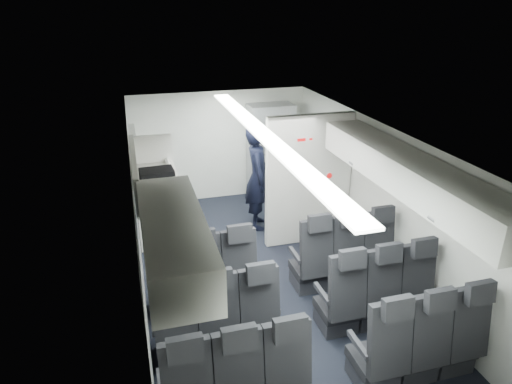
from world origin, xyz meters
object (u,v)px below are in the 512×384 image
seat_row_rear (332,366)px  galley_unit (270,152)px  flight_attendant (258,177)px  carry_on_bag (157,179)px  seat_row_mid (299,311)px  seat_row_front (275,270)px  boarding_door (138,187)px

seat_row_rear → galley_unit: galley_unit is taller
flight_attendant → carry_on_bag: bearing=150.2°
seat_row_mid → seat_row_rear: same height
galley_unit → carry_on_bag: carry_on_bag is taller
seat_row_front → seat_row_mid: same height
seat_row_mid → seat_row_rear: size_ratio=1.00×
boarding_door → flight_attendant: (2.00, -0.01, -0.04)m
seat_row_rear → carry_on_bag: carry_on_bag is taller
galley_unit → boarding_door: (-2.59, -1.17, 0.00)m
seat_row_front → seat_row_rear: size_ratio=1.00×
boarding_door → flight_attendant: 2.00m
seat_row_front → carry_on_bag: carry_on_bag is taller
flight_attendant → carry_on_bag: size_ratio=4.78×
galley_unit → flight_attendant: galley_unit is taller
seat_row_rear → seat_row_front: bearing=90.0°
seat_row_rear → galley_unit: (0.95, 5.05, 0.55)m
seat_row_mid → seat_row_rear: 0.90m
flight_attendant → carry_on_bag: carry_on_bag is taller
seat_row_rear → galley_unit: bearing=79.4°
seat_row_mid → carry_on_bag: carry_on_bag is taller
seat_row_rear → carry_on_bag: size_ratio=8.68×
flight_attendant → carry_on_bag: 2.77m
seat_row_mid → flight_attendant: bearing=83.2°
carry_on_bag → seat_row_rear: bearing=-57.7°
seat_row_front → flight_attendant: size_ratio=1.82×
seat_row_mid → boarding_door: 3.45m
boarding_door → carry_on_bag: (0.22, -1.95, 0.85)m
galley_unit → carry_on_bag: bearing=-127.2°
seat_row_mid → flight_attendant: (0.36, 2.97, 0.51)m
seat_row_front → boarding_door: size_ratio=1.79×
seat_row_mid → flight_attendant: size_ratio=1.82×
flight_attendant → seat_row_rear: bearing=-172.6°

